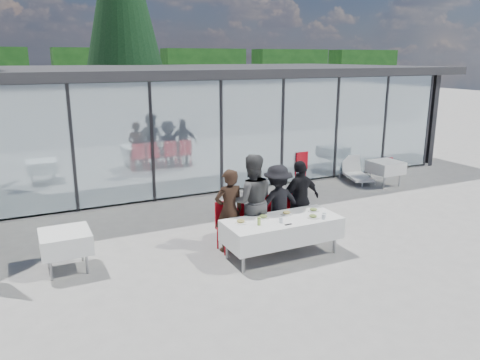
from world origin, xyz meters
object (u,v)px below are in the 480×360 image
object	(u,v)px
dining_table	(282,229)
diner_a	(229,211)
plate_b	(263,217)
spare_table_left	(65,242)
diner_c	(278,204)
plate_extra	(313,216)
spare_chair_b	(299,166)
lounger	(355,172)
diner_chair_a	(228,224)
diner_chair_c	(275,216)
diner_chair_b	(250,220)
diner_d	(300,200)
plate_c	(287,213)
plate_a	(241,222)
plate_d	(313,210)
diner_chair_d	(298,212)
folded_eyeglasses	(288,224)
juice_bottle	(259,221)
spare_chair_a	(383,155)
spare_table_right	(385,167)
diner_b	(252,201)
conifer_tree	(122,1)

from	to	relation	value
dining_table	diner_a	size ratio (longest dim) A/B	1.35
plate_b	spare_table_left	size ratio (longest dim) A/B	0.27
diner_c	plate_extra	xyz separation A→B (m)	(0.28, -0.87, -0.04)
spare_chair_b	lounger	world-z (taller)	spare_chair_b
diner_chair_a	diner_chair_c	xyz separation A→B (m)	(1.09, 0.00, 0.00)
diner_chair_b	diner_d	world-z (taller)	diner_d
diner_c	spare_chair_b	size ratio (longest dim) A/B	1.68
plate_c	plate_a	bearing A→B (deg)	-176.94
plate_a	plate_d	bearing A→B (deg)	-0.52
diner_chair_d	plate_a	world-z (taller)	diner_chair_d
plate_a	diner_chair_a	bearing A→B (deg)	89.51
diner_chair_b	folded_eyeglasses	xyz separation A→B (m)	(0.25, -1.08, 0.22)
plate_b	juice_bottle	bearing A→B (deg)	-130.48
diner_chair_d	diner_c	bearing A→B (deg)	-171.71
spare_chair_b	spare_chair_a	bearing A→B (deg)	2.15
diner_chair_a	spare_chair_b	size ratio (longest dim) A/B	1.00
diner_chair_d	spare_table_right	size ratio (longest dim) A/B	1.13
diner_b	diner_chair_b	xyz separation A→B (m)	(-0.00, 0.08, -0.42)
diner_chair_a	spare_table_right	size ratio (longest dim) A/B	1.13
spare_chair_a	lounger	size ratio (longest dim) A/B	0.67
conifer_tree	plate_d	bearing A→B (deg)	-87.11
plate_a	conifer_tree	xyz separation A→B (m)	(0.94, 13.26, 5.21)
diner_chair_b	diner_b	bearing A→B (deg)	-90.00
diner_chair_a	conifer_tree	size ratio (longest dim) A/B	0.09
diner_a	spare_table_left	size ratio (longest dim) A/B	1.94
plate_extra	spare_table_left	distance (m)	4.59
diner_c	plate_b	xyz separation A→B (m)	(-0.59, -0.48, -0.04)
diner_chair_a	diner_c	distance (m)	1.13
diner_b	diner_chair_c	bearing A→B (deg)	-155.10
plate_extra	spare_table_left	world-z (taller)	plate_extra
diner_chair_c	plate_d	size ratio (longest dim) A/B	4.21
diner_a	dining_table	bearing A→B (deg)	139.96
plate_extra	spare_table_right	xyz separation A→B (m)	(4.87, 3.31, -0.22)
diner_b	spare_table_right	world-z (taller)	diner_b
diner_c	plate_a	world-z (taller)	diner_c
plate_c	conifer_tree	distance (m)	14.19
spare_chair_a	lounger	world-z (taller)	spare_chair_a
diner_b	diner_d	xyz separation A→B (m)	(1.15, 0.00, -0.12)
diner_c	plate_d	xyz separation A→B (m)	(0.52, -0.55, -0.04)
plate_d	lounger	xyz separation A→B (m)	(4.21, 3.83, -0.52)
diner_chair_c	conifer_tree	bearing A→B (deg)	90.70
diner_c	diner_d	xyz separation A→B (m)	(0.55, 0.00, 0.02)
folded_eyeglasses	spare_table_right	size ratio (longest dim) A/B	0.16
spare_chair_a	lounger	bearing A→B (deg)	-158.74
diner_chair_b	plate_a	xyz separation A→B (m)	(-0.50, -0.61, 0.24)
conifer_tree	diner_chair_c	bearing A→B (deg)	-89.30
diner_chair_b	diner_chair_c	bearing A→B (deg)	0.00
diner_b	juice_bottle	xyz separation A→B (m)	(-0.24, -0.77, -0.13)
diner_d	conifer_tree	distance (m)	13.75
diner_b	folded_eyeglasses	bearing A→B (deg)	121.55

